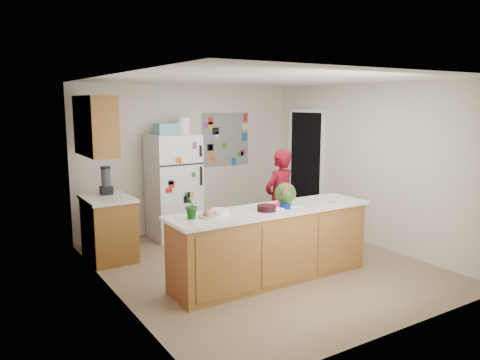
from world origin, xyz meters
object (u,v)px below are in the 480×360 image
watermelon (285,193)px  cherry_bowl (267,208)px  person (279,200)px  refrigerator (174,187)px

watermelon → cherry_bowl: 0.44m
person → cherry_bowl: (-0.95, -1.01, 0.19)m
refrigerator → cherry_bowl: 2.46m
watermelon → cherry_bowl: size_ratio=1.19×
refrigerator → cherry_bowl: size_ratio=7.41×
person → watermelon: size_ratio=5.59×
refrigerator → person: bearing=-53.6°
watermelon → cherry_bowl: watermelon is taller
person → cherry_bowl: 1.40m
refrigerator → cherry_bowl: (0.11, -2.46, 0.11)m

